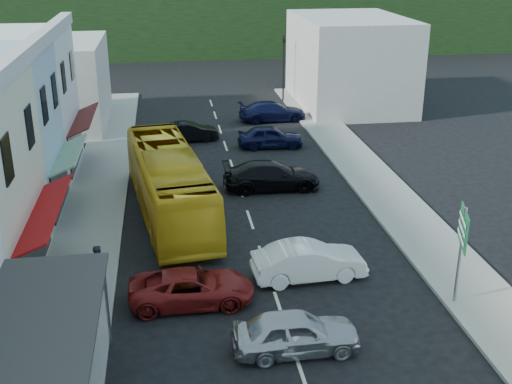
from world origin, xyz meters
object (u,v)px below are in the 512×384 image
Objects in this scene: car_white at (309,262)px; bus at (169,185)px; pedestrian_left at (100,267)px; direction_sign at (460,257)px; car_red at (192,286)px; traffic_signal at (283,69)px; car_silver at (296,332)px.

bus is at bearing 32.42° from car_white.
direction_sign is at bearing -114.56° from pedestrian_left.
traffic_signal is at bearing -16.88° from car_red.
direction_sign is (10.17, -9.87, 0.38)m from bus.
car_silver is 4.71m from car_red.
bus is 8.95m from car_white.
pedestrian_left is (-6.57, 4.88, 0.30)m from car_silver.
direction_sign is 32.45m from traffic_signal.
car_red is at bearing -93.70° from bus.
bus is 14.17m from direction_sign.
pedestrian_left is at bearing 66.89° from car_red.
car_white and car_red have the same top height.
pedestrian_left reaches higher than car_white.
traffic_signal reaches higher than car_red.
direction_sign reaches higher than pedestrian_left.
car_red is (-4.66, -1.24, 0.00)m from car_white.
pedestrian_left reaches higher than car_red.
car_silver is 1.00× the size of car_white.
traffic_signal is (12.51, 29.56, 1.71)m from pedestrian_left.
direction_sign is (9.54, -1.47, 1.23)m from car_red.
traffic_signal reaches higher than car_silver.
direction_sign is 0.71× the size of traffic_signal.
car_white is 8.05m from pedestrian_left.
car_white is at bearing 168.30° from direction_sign.
car_red is (0.63, -8.40, -0.85)m from bus.
bus reaches higher than pedestrian_left.
bus is 8.47m from car_red.
car_silver is at bearing -137.84° from car_red.
car_white is 1.14× the size of direction_sign.
traffic_signal is at bearing -12.56° from car_white.
car_silver is 6.77m from direction_sign.
bus is 6.82× the size of pedestrian_left.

